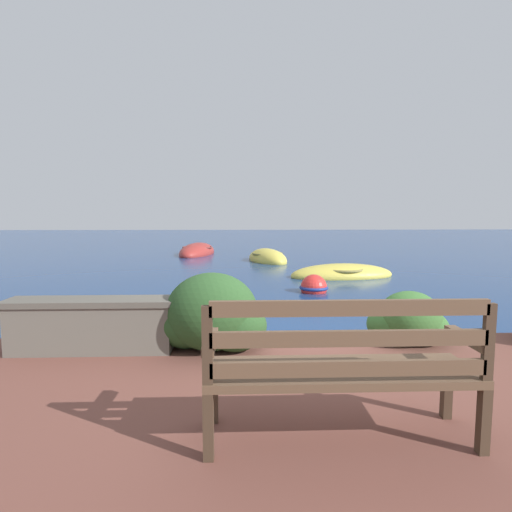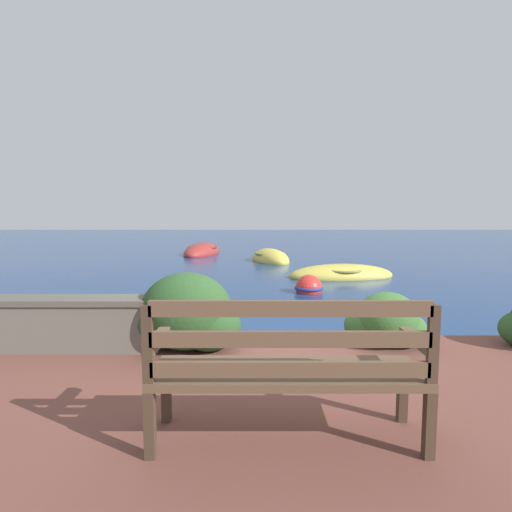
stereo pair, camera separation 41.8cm
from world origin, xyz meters
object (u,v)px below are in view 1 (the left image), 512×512
rowboat_nearest (342,275)px  mooring_buoy (314,288)px  park_bench (342,366)px  rowboat_mid (267,259)px  rowboat_far (197,253)px

rowboat_nearest → mooring_buoy: 2.35m
park_bench → rowboat_mid: 11.62m
rowboat_nearest → rowboat_mid: rowboat_mid is taller
park_bench → rowboat_far: size_ratio=0.50×
mooring_buoy → rowboat_mid: bearing=96.1°
rowboat_nearest → rowboat_far: rowboat_far is taller
park_bench → mooring_buoy: 6.02m
rowboat_mid → mooring_buoy: size_ratio=4.19×
rowboat_nearest → rowboat_mid: size_ratio=1.12×
rowboat_nearest → rowboat_mid: bearing=108.6°
rowboat_nearest → rowboat_far: (-4.48, 6.27, 0.02)m
rowboat_far → mooring_buoy: rowboat_far is taller
rowboat_nearest → rowboat_mid: (-1.73, 3.61, 0.01)m
rowboat_nearest → rowboat_mid: 4.00m
rowboat_nearest → mooring_buoy: (-1.13, -2.07, 0.04)m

